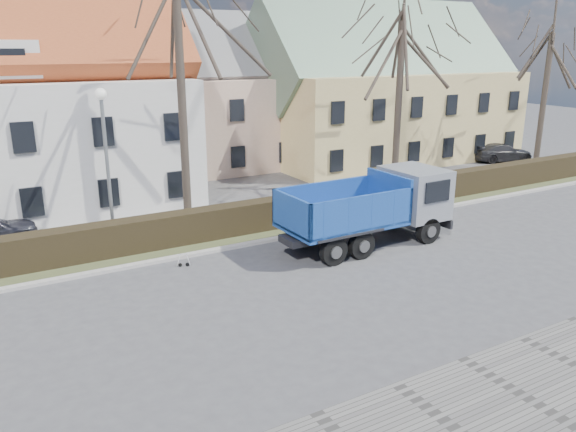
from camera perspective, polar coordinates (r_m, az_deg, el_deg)
ground at (r=19.54m, az=4.31°, el=-6.50°), size 120.00×120.00×0.00m
sidewalk_near at (r=14.22m, az=24.90°, el=-17.62°), size 80.00×5.00×0.08m
curb_far at (r=23.19m, az=-2.07°, el=-2.48°), size 80.00×0.30×0.12m
grass_strip at (r=24.54m, az=-3.82°, el=-1.43°), size 80.00×3.00×0.10m
hedge at (r=24.19m, az=-3.64°, el=-0.21°), size 60.00×0.90×1.30m
building_pink at (r=37.74m, az=-7.86°, el=11.01°), size 10.80×8.80×8.00m
building_yellow at (r=41.32m, az=9.72°, el=11.77°), size 18.80×10.80×8.50m
tree_1 at (r=24.71m, az=-10.83°, el=13.30°), size 9.20×9.20×12.65m
tree_2 at (r=30.89m, az=11.23°, el=12.39°), size 8.00×8.00×11.00m
tree_3 at (r=39.80m, az=24.68°, el=11.74°), size 7.60×7.60×10.45m
dump_truck at (r=22.45m, az=7.51°, el=0.59°), size 7.54×2.89×3.00m
streetlight at (r=22.70m, az=-17.83°, el=4.45°), size 0.50×0.50×6.34m
cart_frame at (r=20.89m, az=-11.04°, el=-4.38°), size 0.69×0.54×0.55m
parked_car_b at (r=42.29m, az=20.92°, el=6.06°), size 4.62×2.89×1.25m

